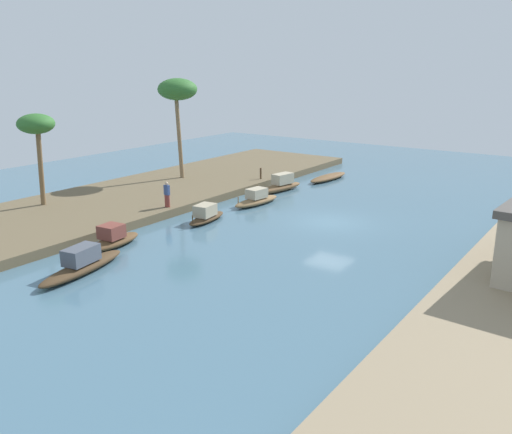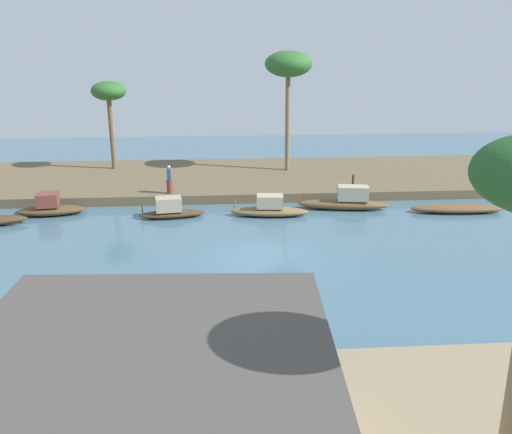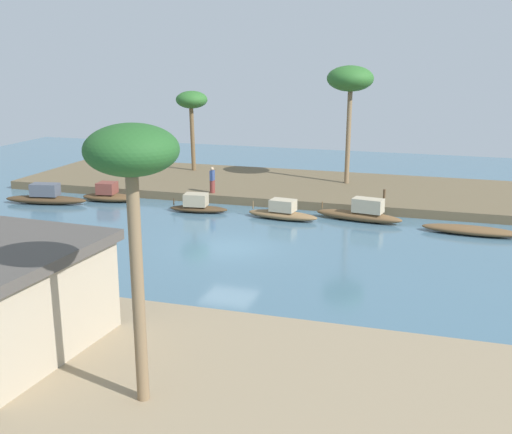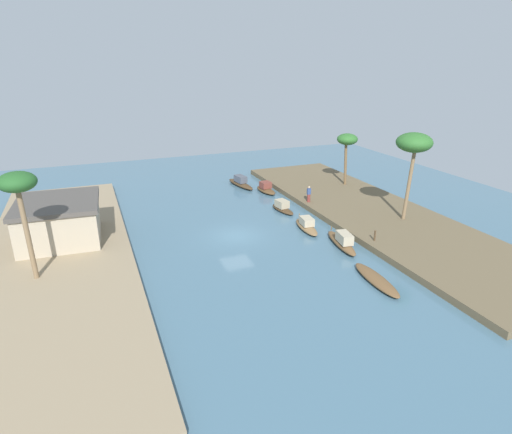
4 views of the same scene
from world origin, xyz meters
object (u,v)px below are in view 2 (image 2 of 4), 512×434
at_px(sampan_foreground, 346,201).
at_px(palm_tree_left_near, 288,66).
at_px(sampan_open_hull, 270,209).
at_px(sampan_midstream, 50,207).
at_px(riverside_building, 153,413).
at_px(sampan_with_red_awning, 171,210).
at_px(palm_tree_left_far, 109,94).
at_px(mooring_post, 353,182).
at_px(sampan_downstream_large, 457,208).
at_px(person_on_near_bank, 169,181).

relative_size(sampan_foreground, palm_tree_left_near, 0.65).
height_order(sampan_open_hull, palm_tree_left_near, palm_tree_left_near).
distance_m(sampan_midstream, riverside_building, 21.94).
height_order(sampan_with_red_awning, palm_tree_left_near, palm_tree_left_near).
bearing_deg(palm_tree_left_near, palm_tree_left_far, -5.32).
relative_size(sampan_foreground, palm_tree_left_far, 0.87).
xyz_separation_m(sampan_open_hull, mooring_post, (-5.19, -3.25, 0.56)).
relative_size(sampan_open_hull, palm_tree_left_near, 0.55).
xyz_separation_m(sampan_downstream_large, riverside_building, (14.26, 19.42, 1.92)).
distance_m(sampan_open_hull, person_on_near_bank, 6.25).
distance_m(sampan_open_hull, sampan_midstream, 11.54).
relative_size(sampan_with_red_awning, palm_tree_left_near, 0.46).
distance_m(mooring_post, riverside_building, 24.70).
height_order(sampan_midstream, person_on_near_bank, person_on_near_bank).
bearing_deg(person_on_near_bank, palm_tree_left_near, 130.35).
height_order(sampan_midstream, sampan_foreground, sampan_foreground).
relative_size(sampan_open_hull, mooring_post, 4.88).
height_order(sampan_downstream_large, mooring_post, mooring_post).
height_order(sampan_downstream_large, person_on_near_bank, person_on_near_bank).
relative_size(mooring_post, palm_tree_left_far, 0.15).
bearing_deg(sampan_downstream_large, riverside_building, 57.84).
xyz_separation_m(person_on_near_bank, riverside_building, (-1.18, 22.65, 0.93)).
height_order(sampan_open_hull, palm_tree_left_far, palm_tree_left_far).
distance_m(sampan_midstream, sampan_foreground, 15.75).
bearing_deg(riverside_building, palm_tree_left_far, -76.49).
bearing_deg(sampan_foreground, sampan_with_red_awning, 14.11).
height_order(sampan_with_red_awning, mooring_post, mooring_post).
relative_size(person_on_near_bank, palm_tree_left_near, 0.21).
distance_m(sampan_with_red_awning, sampan_midstream, 6.42).
xyz_separation_m(sampan_open_hull, palm_tree_left_near, (-2.04, -8.82, 6.83)).
relative_size(sampan_midstream, riverside_building, 0.51).
xyz_separation_m(sampan_midstream, person_on_near_bank, (-6.12, -2.04, 0.81)).
bearing_deg(person_on_near_bank, sampan_foreground, 79.79).
bearing_deg(sampan_with_red_awning, palm_tree_left_near, -136.92).
xyz_separation_m(sampan_open_hull, riverside_building, (4.19, 19.57, 1.76)).
bearing_deg(mooring_post, sampan_with_red_awning, 16.93).
height_order(sampan_with_red_awning, person_on_near_bank, person_on_near_bank).
xyz_separation_m(palm_tree_left_near, palm_tree_left_far, (11.55, -1.08, -1.73)).
bearing_deg(sampan_with_red_awning, riverside_building, 85.37).
bearing_deg(sampan_downstream_large, palm_tree_left_far, -23.04).
xyz_separation_m(sampan_with_red_awning, riverside_building, (-0.96, 19.67, 1.74)).
distance_m(person_on_near_bank, mooring_post, 10.56).
distance_m(sampan_open_hull, palm_tree_left_near, 11.34).
distance_m(person_on_near_bank, riverside_building, 22.70).
bearing_deg(sampan_open_hull, palm_tree_left_near, -96.79).
bearing_deg(sampan_foreground, sampan_downstream_large, 179.09).
relative_size(sampan_with_red_awning, mooring_post, 4.10).
distance_m(mooring_post, palm_tree_left_far, 16.76).
bearing_deg(palm_tree_left_far, sampan_midstream, 77.38).
bearing_deg(palm_tree_left_far, sampan_open_hull, 133.88).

